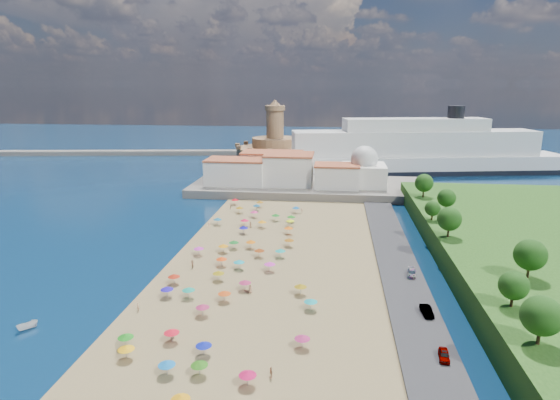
# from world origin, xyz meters

# --- Properties ---
(ground) EXTENTS (700.00, 700.00, 0.00)m
(ground) POSITION_xyz_m (0.00, 0.00, 0.00)
(ground) COLOR #071938
(ground) RESTS_ON ground
(terrace) EXTENTS (90.00, 36.00, 3.00)m
(terrace) POSITION_xyz_m (10.00, 73.00, 1.50)
(terrace) COLOR #59544C
(terrace) RESTS_ON ground
(jetty) EXTENTS (18.00, 70.00, 2.40)m
(jetty) POSITION_xyz_m (-12.00, 108.00, 1.20)
(jetty) COLOR #59544C
(jetty) RESTS_ON ground
(breakwater) EXTENTS (199.03, 34.77, 2.60)m
(breakwater) POSITION_xyz_m (-110.00, 153.00, 1.30)
(breakwater) COLOR #59544C
(breakwater) RESTS_ON ground
(waterfront_buildings) EXTENTS (57.00, 29.00, 11.00)m
(waterfront_buildings) POSITION_xyz_m (-3.05, 73.64, 7.88)
(waterfront_buildings) COLOR silver
(waterfront_buildings) RESTS_ON terrace
(domed_building) EXTENTS (16.00, 16.00, 15.00)m
(domed_building) POSITION_xyz_m (30.00, 71.00, 8.97)
(domed_building) COLOR silver
(domed_building) RESTS_ON terrace
(fortress) EXTENTS (40.00, 40.00, 32.40)m
(fortress) POSITION_xyz_m (-12.00, 138.00, 6.68)
(fortress) COLOR #9B744D
(fortress) RESTS_ON ground
(cruise_ship) EXTENTS (141.43, 46.54, 30.58)m
(cruise_ship) POSITION_xyz_m (55.15, 116.43, 9.05)
(cruise_ship) COLOR black
(cruise_ship) RESTS_ON ground
(beach_parasols) EXTENTS (32.23, 115.44, 2.20)m
(beach_parasols) POSITION_xyz_m (-1.37, -11.18, 2.15)
(beach_parasols) COLOR gray
(beach_parasols) RESTS_ON beach
(beachgoers) EXTENTS (28.04, 100.49, 1.90)m
(beachgoers) POSITION_xyz_m (-5.15, -4.16, 1.12)
(beachgoers) COLOR tan
(beachgoers) RESTS_ON beach
(parked_cars) EXTENTS (2.53, 35.31, 1.45)m
(parked_cars) POSITION_xyz_m (36.00, -22.72, 1.38)
(parked_cars) COLOR gray
(parked_cars) RESTS_ON promenade
(hillside_trees) EXTENTS (15.48, 108.75, 7.26)m
(hillside_trees) POSITION_xyz_m (48.01, -6.90, 10.04)
(hillside_trees) COLOR #382314
(hillside_trees) RESTS_ON hillside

